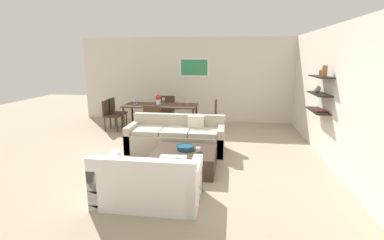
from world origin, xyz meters
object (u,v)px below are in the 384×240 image
(dining_chair_right_far, at_px, (212,113))
(coffee_table, at_px, (184,160))
(dining_chair_foot, at_px, (153,119))
(wine_glass_left_near, at_px, (134,101))
(wine_glass_head, at_px, (164,99))
(sofa_beige, at_px, (177,138))
(dining_chair_left_far, at_px, (115,111))
(decorative_bowl, at_px, (185,147))
(dining_chair_left_near, at_px, (110,113))
(wine_glass_foot, at_px, (157,103))
(wine_glass_left_far, at_px, (136,100))
(dining_table, at_px, (161,107))
(loveseat_white, at_px, (149,183))
(dining_chair_head, at_px, (167,108))
(wine_glass_right_far, at_px, (187,101))
(candle_jar, at_px, (198,149))
(centerpiece_vase, at_px, (159,98))

(dining_chair_right_far, bearing_deg, coffee_table, -95.51)
(dining_chair_foot, relative_size, wine_glass_left_near, 5.32)
(wine_glass_left_near, bearing_deg, wine_glass_head, 31.83)
(sofa_beige, height_order, dining_chair_right_far, dining_chair_right_far)
(sofa_beige, relative_size, coffee_table, 1.84)
(dining_chair_left_far, bearing_deg, decorative_bowl, -48.66)
(coffee_table, bearing_deg, decorative_bowl, 82.27)
(dining_chair_right_far, relative_size, dining_chair_foot, 1.00)
(sofa_beige, xyz_separation_m, dining_chair_left_near, (-2.25, 1.55, 0.21))
(sofa_beige, xyz_separation_m, wine_glass_foot, (-0.80, 1.38, 0.56))
(decorative_bowl, distance_m, wine_glass_left_far, 3.49)
(decorative_bowl, distance_m, dining_chair_left_near, 3.68)
(dining_chair_foot, bearing_deg, decorative_bowl, -59.19)
(dining_table, bearing_deg, loveseat_white, -78.42)
(loveseat_white, distance_m, wine_glass_foot, 3.90)
(dining_chair_head, relative_size, wine_glass_left_far, 5.32)
(wine_glass_left_far, bearing_deg, wine_glass_right_far, 0.00)
(sofa_beige, relative_size, wine_glass_foot, 14.55)
(candle_jar, distance_m, dining_table, 3.20)
(candle_jar, height_order, dining_table, dining_table)
(loveseat_white, xyz_separation_m, dining_chair_left_far, (-2.30, 4.32, 0.21))
(dining_chair_foot, height_order, dining_chair_head, same)
(dining_chair_left_near, relative_size, wine_glass_left_near, 5.32)
(loveseat_white, bearing_deg, coffee_table, 76.38)
(coffee_table, height_order, dining_chair_head, dining_chair_head)
(dining_chair_left_far, bearing_deg, coffee_table, -49.44)
(dining_chair_left_far, xyz_separation_m, wine_glass_right_far, (2.20, -0.09, 0.35))
(wine_glass_head, bearing_deg, candle_jar, -66.27)
(dining_chair_left_far, relative_size, wine_glass_head, 5.92)
(loveseat_white, height_order, wine_glass_foot, wine_glass_foot)
(decorative_bowl, height_order, dining_chair_foot, dining_chair_foot)
(sofa_beige, xyz_separation_m, wine_glass_right_far, (-0.05, 1.84, 0.56))
(dining_chair_foot, distance_m, dining_chair_left_near, 1.58)
(dining_chair_left_far, bearing_deg, sofa_beige, -40.63)
(dining_chair_right_far, bearing_deg, centerpiece_vase, -175.12)
(dining_chair_left_near, bearing_deg, wine_glass_head, 20.80)
(dining_chair_right_far, height_order, centerpiece_vase, centerpiece_vase)
(dining_chair_foot, relative_size, centerpiece_vase, 3.07)
(dining_table, distance_m, wine_glass_left_near, 0.78)
(loveseat_white, bearing_deg, centerpiece_vase, 102.35)
(dining_chair_head, bearing_deg, coffee_table, -72.57)
(decorative_bowl, relative_size, wine_glass_left_far, 2.04)
(dining_table, relative_size, wine_glass_right_far, 14.59)
(wine_glass_foot, bearing_deg, dining_chair_left_far, 159.20)
(loveseat_white, relative_size, wine_glass_left_far, 9.01)
(dining_table, xyz_separation_m, wine_glass_foot, (0.00, -0.36, 0.17))
(dining_chair_head, height_order, wine_glass_head, wine_glass_head)
(wine_glass_right_far, bearing_deg, dining_table, -172.08)
(sofa_beige, distance_m, wine_glass_head, 2.31)
(dining_table, xyz_separation_m, wine_glass_left_near, (-0.75, -0.10, 0.19))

